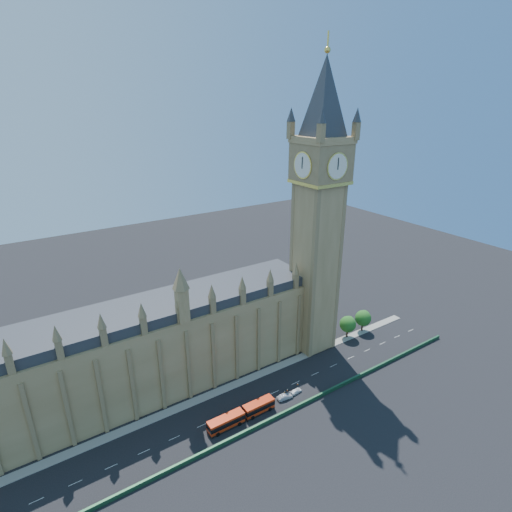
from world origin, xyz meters
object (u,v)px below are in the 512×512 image
car_silver (285,397)px  car_white (296,391)px  red_bus (242,415)px  car_grey (265,401)px

car_silver → car_white: (4.36, 0.26, -0.17)m
red_bus → car_grey: 9.21m
red_bus → car_silver: 14.91m
car_white → car_silver: bearing=86.1°
car_grey → car_white: 10.36m
car_white → red_bus: bearing=84.2°
red_bus → car_silver: red_bus is taller
red_bus → car_silver: bearing=0.8°
car_silver → car_white: bearing=-79.5°
car_silver → car_white: size_ratio=1.13×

